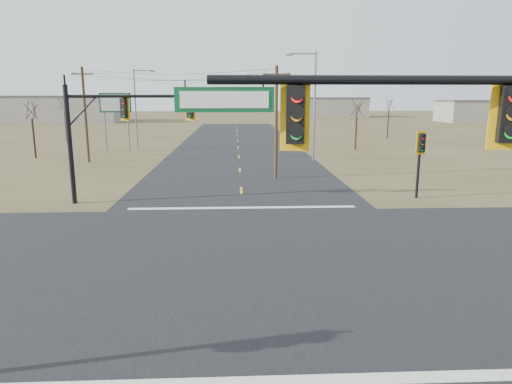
% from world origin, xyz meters
% --- Properties ---
extents(ground, '(320.00, 320.00, 0.00)m').
position_xyz_m(ground, '(0.00, 0.00, 0.00)').
color(ground, brown).
rests_on(ground, ground).
extents(road_ew, '(160.00, 14.00, 0.02)m').
position_xyz_m(road_ew, '(0.00, 0.00, 0.01)').
color(road_ew, black).
rests_on(road_ew, ground).
extents(road_ns, '(14.00, 160.00, 0.02)m').
position_xyz_m(road_ns, '(0.00, 0.00, 0.01)').
color(road_ns, black).
rests_on(road_ns, ground).
extents(stop_bar_near, '(12.00, 0.40, 0.01)m').
position_xyz_m(stop_bar_near, '(0.00, -7.50, 0.03)').
color(stop_bar_near, silver).
rests_on(stop_bar_near, road_ns).
extents(stop_bar_far, '(12.00, 0.40, 0.01)m').
position_xyz_m(stop_bar_far, '(0.00, 7.50, 0.03)').
color(stop_bar_far, silver).
rests_on(stop_bar_far, road_ns).
extents(mast_arm_far, '(8.83, 0.57, 6.40)m').
position_xyz_m(mast_arm_far, '(-6.09, 9.07, 4.65)').
color(mast_arm_far, black).
rests_on(mast_arm_far, ground).
extents(pedestal_signal_ne, '(0.61, 0.52, 3.92)m').
position_xyz_m(pedestal_signal_ne, '(10.18, 9.40, 2.90)').
color(pedestal_signal_ne, black).
rests_on(pedestal_signal_ne, ground).
extents(utility_pole_near, '(1.92, 0.40, 7.85)m').
position_xyz_m(utility_pole_near, '(2.54, 16.18, 4.14)').
color(utility_pole_near, '#46331E').
rests_on(utility_pole_near, ground).
extents(utility_pole_far, '(2.00, 0.55, 8.25)m').
position_xyz_m(utility_pole_far, '(-13.45, 25.19, 4.33)').
color(utility_pole_far, '#46331E').
rests_on(utility_pole_far, ground).
extents(highway_sign, '(3.22, 0.67, 6.10)m').
position_xyz_m(highway_sign, '(-13.03, 34.02, 4.32)').
color(highway_sign, slate).
rests_on(highway_sign, ground).
extents(streetlight_a, '(2.68, 0.39, 9.58)m').
position_xyz_m(streetlight_a, '(6.52, 24.93, 5.38)').
color(streetlight_a, slate).
rests_on(streetlight_a, ground).
extents(streetlight_c, '(2.42, 0.26, 8.70)m').
position_xyz_m(streetlight_c, '(-11.15, 35.94, 4.88)').
color(streetlight_c, slate).
rests_on(streetlight_c, ground).
extents(bare_tree_a, '(2.65, 2.65, 5.79)m').
position_xyz_m(bare_tree_a, '(-19.32, 28.11, 4.58)').
color(bare_tree_a, black).
rests_on(bare_tree_a, ground).
extents(bare_tree_b, '(2.96, 2.96, 6.18)m').
position_xyz_m(bare_tree_b, '(-21.76, 43.31, 4.94)').
color(bare_tree_b, black).
rests_on(bare_tree_b, ground).
extents(bare_tree_c, '(3.12, 3.12, 5.84)m').
position_xyz_m(bare_tree_c, '(12.83, 33.43, 4.58)').
color(bare_tree_c, black).
rests_on(bare_tree_c, ground).
extents(bare_tree_d, '(2.84, 2.84, 6.00)m').
position_xyz_m(bare_tree_d, '(20.80, 46.71, 4.83)').
color(bare_tree_d, black).
rests_on(bare_tree_d, ground).
extents(warehouse_left, '(28.00, 14.00, 5.50)m').
position_xyz_m(warehouse_left, '(-40.00, 90.00, 2.75)').
color(warehouse_left, gray).
rests_on(warehouse_left, ground).
extents(warehouse_mid, '(20.00, 12.00, 5.00)m').
position_xyz_m(warehouse_mid, '(25.00, 110.00, 2.50)').
color(warehouse_mid, gray).
rests_on(warehouse_mid, ground).
extents(warehouse_right, '(18.00, 10.00, 4.50)m').
position_xyz_m(warehouse_right, '(55.00, 85.00, 2.25)').
color(warehouse_right, gray).
rests_on(warehouse_right, ground).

